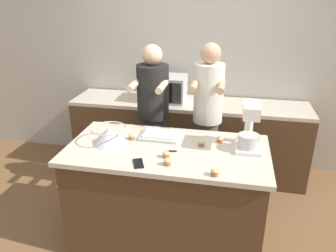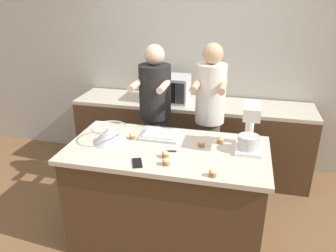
{
  "view_description": "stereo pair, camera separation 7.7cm",
  "coord_description": "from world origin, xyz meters",
  "px_view_note": "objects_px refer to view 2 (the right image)",
  "views": [
    {
      "loc": [
        0.5,
        -2.38,
        2.16
      ],
      "look_at": [
        0.0,
        0.04,
        1.12
      ],
      "focal_mm": 35.0,
      "sensor_mm": 36.0,
      "label": 1
    },
    {
      "loc": [
        0.57,
        -2.37,
        2.16
      ],
      "look_at": [
        0.0,
        0.04,
        1.12
      ],
      "focal_mm": 35.0,
      "sensor_mm": 36.0,
      "label": 2
    }
  ],
  "objects_px": {
    "cupcake_5": "(201,143)",
    "person_right": "(209,123)",
    "person_left": "(155,121)",
    "cell_phone": "(137,163)",
    "cupcake_1": "(165,154)",
    "microwave_oven": "(169,88)",
    "cupcake_3": "(220,140)",
    "cupcake_2": "(166,162)",
    "mixing_bowl": "(110,134)",
    "cupcake_0": "(132,136)",
    "baking_tray": "(160,135)",
    "knife": "(178,151)",
    "cupcake_4": "(213,173)",
    "stand_mixer": "(250,130)"
  },
  "relations": [
    {
      "from": "cupcake_5",
      "to": "person_right",
      "type": "bearing_deg",
      "value": 90.27
    },
    {
      "from": "person_left",
      "to": "cell_phone",
      "type": "xyz_separation_m",
      "value": [
        0.13,
        -1.0,
        0.06
      ]
    },
    {
      "from": "person_right",
      "to": "cupcake_1",
      "type": "relative_size",
      "value": 30.1
    },
    {
      "from": "microwave_oven",
      "to": "cupcake_3",
      "type": "distance_m",
      "value": 1.3
    },
    {
      "from": "cell_phone",
      "to": "cupcake_2",
      "type": "relative_size",
      "value": 2.82
    },
    {
      "from": "person_left",
      "to": "microwave_oven",
      "type": "height_order",
      "value": "person_left"
    },
    {
      "from": "mixing_bowl",
      "to": "cupcake_0",
      "type": "distance_m",
      "value": 0.2
    },
    {
      "from": "baking_tray",
      "to": "cell_phone",
      "type": "distance_m",
      "value": 0.51
    },
    {
      "from": "microwave_oven",
      "to": "cupcake_5",
      "type": "relative_size",
      "value": 8.38
    },
    {
      "from": "person_right",
      "to": "microwave_oven",
      "type": "relative_size",
      "value": 3.59
    },
    {
      "from": "person_left",
      "to": "person_right",
      "type": "relative_size",
      "value": 0.98
    },
    {
      "from": "baking_tray",
      "to": "cupcake_5",
      "type": "relative_size",
      "value": 5.92
    },
    {
      "from": "cupcake_5",
      "to": "cupcake_1",
      "type": "bearing_deg",
      "value": -133.86
    },
    {
      "from": "knife",
      "to": "cupcake_4",
      "type": "height_order",
      "value": "cupcake_4"
    },
    {
      "from": "cell_phone",
      "to": "cupcake_0",
      "type": "distance_m",
      "value": 0.45
    },
    {
      "from": "cupcake_2",
      "to": "cupcake_3",
      "type": "height_order",
      "value": "same"
    },
    {
      "from": "cupcake_0",
      "to": "cupcake_2",
      "type": "bearing_deg",
      "value": -43.74
    },
    {
      "from": "person_left",
      "to": "cupcake_0",
      "type": "xyz_separation_m",
      "value": [
        -0.05,
        -0.59,
        0.08
      ]
    },
    {
      "from": "person_right",
      "to": "mixing_bowl",
      "type": "xyz_separation_m",
      "value": [
        -0.77,
        -0.69,
        0.1
      ]
    },
    {
      "from": "cupcake_2",
      "to": "cupcake_3",
      "type": "distance_m",
      "value": 0.6
    },
    {
      "from": "mixing_bowl",
      "to": "cupcake_5",
      "type": "height_order",
      "value": "mixing_bowl"
    },
    {
      "from": "cell_phone",
      "to": "stand_mixer",
      "type": "bearing_deg",
      "value": 28.0
    },
    {
      "from": "stand_mixer",
      "to": "cupcake_2",
      "type": "xyz_separation_m",
      "value": [
        -0.6,
        -0.4,
        -0.15
      ]
    },
    {
      "from": "mixing_bowl",
      "to": "knife",
      "type": "bearing_deg",
      "value": -4.5
    },
    {
      "from": "cell_phone",
      "to": "cupcake_0",
      "type": "xyz_separation_m",
      "value": [
        -0.18,
        0.41,
        0.02
      ]
    },
    {
      "from": "cupcake_1",
      "to": "cupcake_5",
      "type": "xyz_separation_m",
      "value": [
        0.25,
        0.26,
        0.0
      ]
    },
    {
      "from": "stand_mixer",
      "to": "cell_phone",
      "type": "xyz_separation_m",
      "value": [
        -0.81,
        -0.43,
        -0.17
      ]
    },
    {
      "from": "person_right",
      "to": "cupcake_3",
      "type": "bearing_deg",
      "value": -73.08
    },
    {
      "from": "mixing_bowl",
      "to": "cupcake_4",
      "type": "relative_size",
      "value": 5.36
    },
    {
      "from": "baking_tray",
      "to": "cupcake_2",
      "type": "bearing_deg",
      "value": -70.52
    },
    {
      "from": "baking_tray",
      "to": "microwave_oven",
      "type": "height_order",
      "value": "microwave_oven"
    },
    {
      "from": "microwave_oven",
      "to": "cupcake_4",
      "type": "bearing_deg",
      "value": -66.81
    },
    {
      "from": "person_left",
      "to": "cupcake_2",
      "type": "xyz_separation_m",
      "value": [
        0.35,
        -0.97,
        0.08
      ]
    },
    {
      "from": "stand_mixer",
      "to": "cupcake_1",
      "type": "distance_m",
      "value": 0.71
    },
    {
      "from": "knife",
      "to": "cupcake_1",
      "type": "height_order",
      "value": "cupcake_1"
    },
    {
      "from": "knife",
      "to": "cupcake_1",
      "type": "relative_size",
      "value": 3.87
    },
    {
      "from": "baking_tray",
      "to": "cupcake_3",
      "type": "bearing_deg",
      "value": 0.03
    },
    {
      "from": "baking_tray",
      "to": "cupcake_2",
      "type": "height_order",
      "value": "cupcake_2"
    },
    {
      "from": "baking_tray",
      "to": "cupcake_2",
      "type": "xyz_separation_m",
      "value": [
        0.17,
        -0.47,
        0.01
      ]
    },
    {
      "from": "mixing_bowl",
      "to": "knife",
      "type": "height_order",
      "value": "mixing_bowl"
    },
    {
      "from": "knife",
      "to": "cupcake_5",
      "type": "bearing_deg",
      "value": 39.72
    },
    {
      "from": "baking_tray",
      "to": "cupcake_3",
      "type": "height_order",
      "value": "cupcake_3"
    },
    {
      "from": "cupcake_3",
      "to": "microwave_oven",
      "type": "bearing_deg",
      "value": 123.1
    },
    {
      "from": "stand_mixer",
      "to": "cupcake_4",
      "type": "xyz_separation_m",
      "value": [
        -0.24,
        -0.48,
        -0.15
      ]
    },
    {
      "from": "cupcake_0",
      "to": "cupcake_4",
      "type": "bearing_deg",
      "value": -31.39
    },
    {
      "from": "person_right",
      "to": "cell_phone",
      "type": "distance_m",
      "value": 1.09
    },
    {
      "from": "cupcake_0",
      "to": "cupcake_4",
      "type": "xyz_separation_m",
      "value": [
        0.76,
        -0.46,
        0.0
      ]
    },
    {
      "from": "mixing_bowl",
      "to": "baking_tray",
      "type": "distance_m",
      "value": 0.44
    },
    {
      "from": "knife",
      "to": "microwave_oven",
      "type": "bearing_deg",
      "value": 106.37
    },
    {
      "from": "cupcake_3",
      "to": "stand_mixer",
      "type": "bearing_deg",
      "value": -16.96
    }
  ]
}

